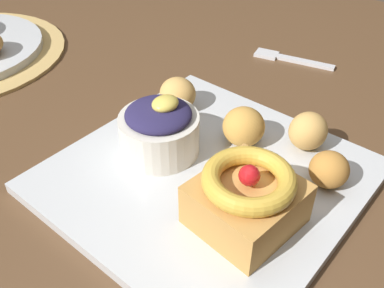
{
  "coord_description": "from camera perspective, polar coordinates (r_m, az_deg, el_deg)",
  "views": [
    {
      "loc": [
        -0.28,
        -0.41,
        1.05
      ],
      "look_at": [
        -0.01,
        -0.18,
        0.77
      ],
      "focal_mm": 40.76,
      "sensor_mm": 36.0,
      "label": 1
    }
  ],
  "objects": [
    {
      "name": "fritter_front",
      "position": [
        0.49,
        6.78,
        2.29
      ],
      "size": [
        0.05,
        0.05,
        0.04
      ],
      "primitive_type": "ellipsoid",
      "color": "gold",
      "rests_on": "front_plate"
    },
    {
      "name": "fritter_middle",
      "position": [
        0.55,
        -1.88,
        6.59
      ],
      "size": [
        0.04,
        0.05,
        0.04
      ],
      "primitive_type": "ellipsoid",
      "color": "tan",
      "rests_on": "front_plate"
    },
    {
      "name": "cake_slice",
      "position": [
        0.39,
        7.2,
        -6.99
      ],
      "size": [
        0.1,
        0.09,
        0.07
      ],
      "rotation": [
        0.0,
        0.0,
        -0.1
      ],
      "color": "#C68E47",
      "rests_on": "front_plate"
    },
    {
      "name": "berry_ramekin",
      "position": [
        0.47,
        -4.29,
        1.95
      ],
      "size": [
        0.09,
        0.09,
        0.07
      ],
      "color": "silver",
      "rests_on": "front_plate"
    },
    {
      "name": "dining_table",
      "position": [
        0.65,
        -11.33,
        -2.68
      ],
      "size": [
        1.26,
        0.96,
        0.73
      ],
      "color": "brown",
      "rests_on": "ground_plane"
    },
    {
      "name": "fork",
      "position": [
        0.71,
        12.39,
        10.87
      ],
      "size": [
        0.05,
        0.13,
        0.0
      ],
      "rotation": [
        0.0,
        0.0,
        1.82
      ],
      "color": "silver",
      "rests_on": "dining_table"
    },
    {
      "name": "front_plate",
      "position": [
        0.47,
        1.88,
        -4.27
      ],
      "size": [
        0.3,
        0.3,
        0.01
      ],
      "primitive_type": "cube",
      "color": "silver",
      "rests_on": "dining_table"
    },
    {
      "name": "fritter_extra",
      "position": [
        0.5,
        14.94,
        1.66
      ],
      "size": [
        0.05,
        0.04,
        0.04
      ],
      "primitive_type": "ellipsoid",
      "color": "tan",
      "rests_on": "front_plate"
    },
    {
      "name": "fritter_back",
      "position": [
        0.46,
        17.5,
        -3.2
      ],
      "size": [
        0.04,
        0.04,
        0.04
      ],
      "primitive_type": "ellipsoid",
      "color": "#BC7F38",
      "rests_on": "front_plate"
    }
  ]
}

